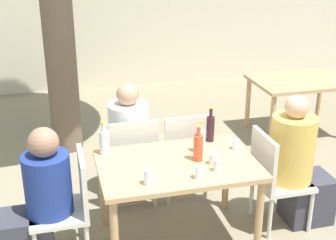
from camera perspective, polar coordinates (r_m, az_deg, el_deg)
ground_plane at (r=4.13m, az=1.07°, el=-14.22°), size 30.00×30.00×0.00m
cafe_building_wall at (r=7.73m, az=-7.81°, el=14.04°), size 10.00×0.08×2.80m
dining_table_front at (r=3.79m, az=1.14°, el=-6.41°), size 1.26×0.84×0.73m
dining_table_back at (r=6.10m, az=15.77°, el=3.91°), size 1.17×0.83×0.73m
patio_chair_0 at (r=3.75m, az=-11.90°, el=-9.75°), size 0.44×0.44×0.88m
patio_chair_1 at (r=4.14m, az=12.79°, el=-6.58°), size 0.44×0.44×0.88m
patio_chair_2 at (r=4.37m, az=-4.38°, el=-4.49°), size 0.44×0.44×0.88m
patio_chair_3 at (r=4.47m, az=2.02°, el=-3.79°), size 0.44×0.44×0.88m
person_seated_0 at (r=3.75m, az=-15.54°, el=-9.90°), size 0.58×0.35×1.13m
person_seated_1 at (r=4.22m, az=15.61°, el=-5.51°), size 0.59×0.38×1.21m
person_seated_2 at (r=4.56m, az=-4.91°, el=-2.92°), size 0.38×0.59×1.16m
water_bottle_0 at (r=3.88m, az=4.00°, el=-2.49°), size 0.07×0.07×0.28m
wine_bottle_1 at (r=4.09m, az=5.19°, el=-0.97°), size 0.07×0.07×0.32m
soda_bottle_2 at (r=3.73m, az=3.72°, el=-3.31°), size 0.08×0.08×0.31m
water_bottle_3 at (r=3.88m, az=-7.77°, el=-2.62°), size 0.08×0.08×0.28m
drinking_glass_0 at (r=3.42m, az=-2.40°, el=-6.95°), size 0.07×0.07×0.12m
drinking_glass_1 at (r=3.62m, az=6.01°, el=-5.52°), size 0.06×0.06×0.09m
drinking_glass_2 at (r=3.50m, az=3.77°, el=-6.37°), size 0.06×0.06×0.10m
drinking_glass_3 at (r=3.99m, az=8.25°, el=-2.97°), size 0.06×0.06×0.08m
drinking_glass_4 at (r=3.72m, az=5.55°, el=-4.72°), size 0.07×0.07×0.09m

